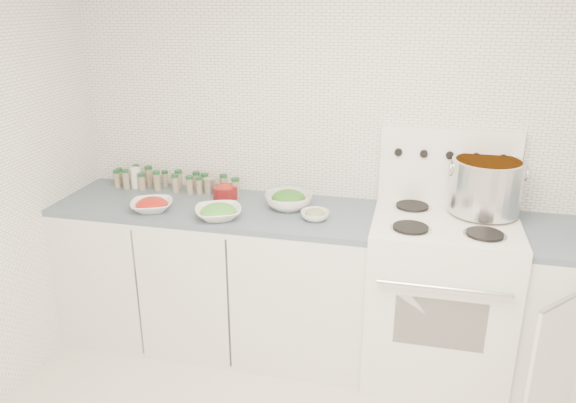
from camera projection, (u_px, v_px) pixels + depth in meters
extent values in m
cube|color=white|center=(365.00, 142.00, 3.26)|extent=(3.50, 0.02, 2.50)
cube|color=white|center=(218.00, 277.00, 3.43)|extent=(1.85, 0.62, 0.86)
cube|color=#4A5E70|center=(214.00, 208.00, 3.27)|extent=(1.85, 0.62, 0.03)
cube|color=white|center=(438.00, 299.00, 3.12)|extent=(0.76, 0.65, 0.92)
cube|color=black|center=(440.00, 323.00, 2.82)|extent=(0.45, 0.01, 0.28)
cylinder|color=silver|center=(444.00, 288.00, 2.71)|extent=(0.65, 0.02, 0.02)
cube|color=white|center=(446.00, 222.00, 2.96)|extent=(0.76, 0.65, 0.01)
cube|color=white|center=(448.00, 166.00, 3.16)|extent=(0.76, 0.06, 0.43)
cylinder|color=silver|center=(411.00, 228.00, 2.85)|extent=(0.21, 0.21, 0.01)
cylinder|color=black|center=(411.00, 227.00, 2.85)|extent=(0.18, 0.18, 0.01)
cylinder|color=silver|center=(485.00, 235.00, 2.78)|extent=(0.21, 0.21, 0.01)
cylinder|color=black|center=(485.00, 234.00, 2.77)|extent=(0.18, 0.18, 0.01)
cylinder|color=silver|center=(412.00, 207.00, 3.14)|extent=(0.21, 0.21, 0.01)
cylinder|color=black|center=(412.00, 206.00, 3.14)|extent=(0.18, 0.18, 0.01)
cylinder|color=silver|center=(479.00, 212.00, 3.07)|extent=(0.21, 0.21, 0.01)
cylinder|color=black|center=(479.00, 211.00, 3.07)|extent=(0.18, 0.18, 0.01)
cylinder|color=black|center=(398.00, 152.00, 3.16)|extent=(0.04, 0.02, 0.04)
cylinder|color=black|center=(424.00, 154.00, 3.13)|extent=(0.04, 0.02, 0.04)
cylinder|color=black|center=(450.00, 155.00, 3.10)|extent=(0.04, 0.02, 0.04)
cylinder|color=black|center=(476.00, 157.00, 3.07)|extent=(0.04, 0.02, 0.04)
cylinder|color=black|center=(503.00, 158.00, 3.04)|extent=(0.04, 0.02, 0.04)
cube|color=white|center=(554.00, 365.00, 2.62)|extent=(0.28, 0.31, 0.70)
cylinder|color=silver|center=(486.00, 186.00, 3.00)|extent=(0.38, 0.38, 0.29)
cylinder|color=orange|center=(489.00, 163.00, 2.96)|extent=(0.34, 0.34, 0.03)
torus|color=silver|center=(450.00, 168.00, 3.01)|extent=(0.01, 0.09, 0.09)
torus|color=silver|center=(526.00, 173.00, 2.93)|extent=(0.01, 0.09, 0.09)
imported|color=white|center=(152.00, 206.00, 3.18)|extent=(0.30, 0.30, 0.06)
ellipsoid|color=red|center=(152.00, 204.00, 3.17)|extent=(0.17, 0.17, 0.08)
imported|color=white|center=(218.00, 213.00, 3.07)|extent=(0.33, 0.33, 0.06)
ellipsoid|color=#2B7F29|center=(218.00, 211.00, 3.06)|extent=(0.18, 0.18, 0.08)
imported|color=white|center=(288.00, 201.00, 3.21)|extent=(0.31, 0.31, 0.08)
ellipsoid|color=#295A19|center=(288.00, 197.00, 3.20)|extent=(0.19, 0.19, 0.09)
imported|color=white|center=(315.00, 215.00, 3.05)|extent=(0.20, 0.20, 0.05)
ellipsoid|color=#334D1E|center=(315.00, 213.00, 3.05)|extent=(0.11, 0.11, 0.05)
cylinder|color=maroon|center=(225.00, 192.00, 3.37)|extent=(0.15, 0.15, 0.07)
ellipsoid|color=#BB2F0D|center=(225.00, 188.00, 3.36)|extent=(0.11, 0.11, 0.05)
cylinder|color=white|center=(136.00, 178.00, 3.55)|extent=(0.07, 0.07, 0.13)
cylinder|color=#B7B49B|center=(209.00, 186.00, 3.46)|extent=(0.08, 0.08, 0.09)
cylinder|color=gray|center=(120.00, 177.00, 3.63)|extent=(0.04, 0.04, 0.09)
cylinder|color=#164D23|center=(119.00, 170.00, 3.61)|extent=(0.04, 0.04, 0.02)
cylinder|color=gray|center=(137.00, 176.00, 3.61)|extent=(0.04, 0.04, 0.11)
cylinder|color=#164D23|center=(136.00, 166.00, 3.59)|extent=(0.04, 0.04, 0.02)
cylinder|color=gray|center=(149.00, 177.00, 3.58)|extent=(0.05, 0.05, 0.11)
cylinder|color=#164D23|center=(148.00, 168.00, 3.56)|extent=(0.05, 0.05, 0.02)
cylinder|color=gray|center=(165.00, 180.00, 3.58)|extent=(0.04, 0.04, 0.09)
cylinder|color=#164D23|center=(165.00, 172.00, 3.56)|extent=(0.04, 0.04, 0.02)
cylinder|color=gray|center=(179.00, 180.00, 3.55)|extent=(0.05, 0.05, 0.10)
cylinder|color=#164D23|center=(178.00, 172.00, 3.53)|extent=(0.05, 0.05, 0.02)
cylinder|color=gray|center=(197.00, 182.00, 3.53)|extent=(0.04, 0.04, 0.09)
cylinder|color=#164D23|center=(196.00, 173.00, 3.51)|extent=(0.05, 0.05, 0.02)
cylinder|color=gray|center=(205.00, 183.00, 3.52)|extent=(0.05, 0.05, 0.09)
cylinder|color=#164D23|center=(205.00, 175.00, 3.50)|extent=(0.05, 0.05, 0.02)
cylinder|color=gray|center=(224.00, 184.00, 3.48)|extent=(0.04, 0.04, 0.09)
cylinder|color=#164D23|center=(224.00, 176.00, 3.46)|extent=(0.05, 0.05, 0.02)
cylinder|color=gray|center=(117.00, 180.00, 3.55)|extent=(0.04, 0.04, 0.10)
cylinder|color=#164D23|center=(116.00, 172.00, 3.53)|extent=(0.04, 0.04, 0.02)
cylinder|color=gray|center=(126.00, 181.00, 3.53)|extent=(0.04, 0.04, 0.11)
cylinder|color=#164D23|center=(125.00, 171.00, 3.50)|extent=(0.04, 0.04, 0.02)
cylinder|color=gray|center=(142.00, 183.00, 3.52)|extent=(0.04, 0.04, 0.09)
cylinder|color=#164D23|center=(141.00, 175.00, 3.50)|extent=(0.05, 0.05, 0.02)
cylinder|color=gray|center=(157.00, 182.00, 3.50)|extent=(0.04, 0.04, 0.11)
cylinder|color=#164D23|center=(156.00, 173.00, 3.48)|extent=(0.04, 0.04, 0.02)
cylinder|color=gray|center=(175.00, 185.00, 3.47)|extent=(0.04, 0.04, 0.10)
cylinder|color=#164D23|center=(175.00, 176.00, 3.45)|extent=(0.04, 0.04, 0.02)
cylinder|color=gray|center=(190.00, 187.00, 3.43)|extent=(0.04, 0.04, 0.10)
cylinder|color=#164D23|center=(189.00, 177.00, 3.41)|extent=(0.04, 0.04, 0.02)
cylinder|color=gray|center=(199.00, 187.00, 3.44)|extent=(0.04, 0.04, 0.09)
cylinder|color=#164D23|center=(199.00, 178.00, 3.42)|extent=(0.04, 0.04, 0.02)
cylinder|color=gray|center=(236.00, 189.00, 3.39)|extent=(0.05, 0.05, 0.10)
cylinder|color=#164D23|center=(235.00, 179.00, 3.37)|extent=(0.05, 0.05, 0.02)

